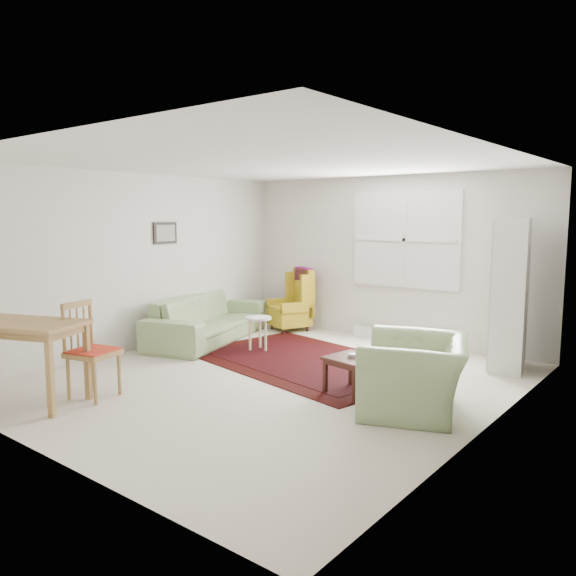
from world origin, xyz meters
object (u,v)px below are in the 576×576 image
Objects in this scene: wingback_chair at (290,299)px; coffee_table at (353,375)px; desk_chair at (93,350)px; desk at (19,362)px; stool at (258,333)px; sofa at (208,310)px; armchair at (415,367)px; cabinet at (510,295)px.

wingback_chair is 3.45m from coffee_table.
coffee_table is at bearing -62.95° from desk_chair.
desk reaches higher than coffee_table.
coffee_table is 0.37× the size of desk.
wingback_chair reaches higher than stool.
desk is at bearing 172.53° from sofa.
armchair is at bearing -6.51° from coffee_table.
coffee_table is 0.49× the size of desk_chair.
coffee_table is 3.47m from desk.
coffee_table is 2.39m from cabinet.
armchair is (3.88, -0.93, -0.04)m from sofa.
stool is 2.65m from desk_chair.
sofa is 2.84m from desk_chair.
coffee_table is at bearing 42.84° from desk.
wingback_chair reaches higher than sofa.
wingback_chair is 3.64m from cabinet.
sofa is at bearing -175.81° from cabinet.
sofa is 2.34× the size of desk_chair.
wingback_chair is (0.51, 1.38, 0.04)m from sofa.
coffee_table is 1.02× the size of stool.
coffee_table is at bearing -122.98° from sofa.
armchair is at bearing 34.53° from desk.
sofa reaches higher than armchair.
coffee_table is at bearing -117.96° from armchair.
desk is at bearing -76.92° from armchair.
cabinet is (3.08, 1.21, 0.69)m from stool.
desk_chair is (0.47, 0.56, 0.08)m from desk.
wingback_chair is 0.56× the size of cabinet.
armchair is 0.60× the size of cabinet.
wingback_chair is 1.03× the size of desk_chair.
sofa reaches higher than coffee_table.
coffee_table is (-0.76, 0.09, -0.23)m from armchair.
wingback_chair is at bearing 139.66° from coffee_table.
stool is 0.49× the size of desk_chair.
sofa is 2.11× the size of armchair.
sofa reaches higher than desk.
desk_chair is at bearing -89.72° from stool.
cabinet is 5.67m from desk.
cabinet is at bearing -52.48° from desk_chair.
desk is at bearing -64.73° from wingback_chair.
desk_chair is at bearing 49.98° from desk.
cabinet reaches higher than desk_chair.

